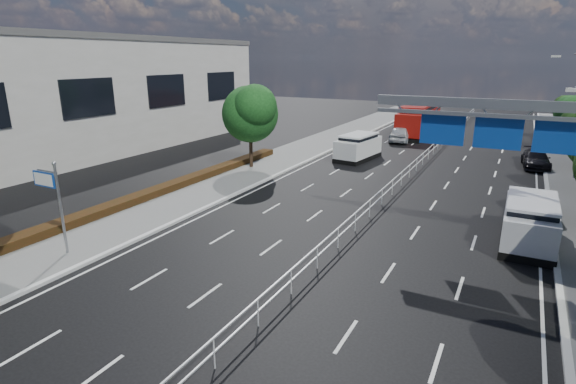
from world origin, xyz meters
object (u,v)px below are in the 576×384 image
at_px(toilet_sign, 52,192).
at_px(overhead_gantry, 517,128).
at_px(white_minivan, 358,147).
at_px(red_bus, 419,119).
at_px(near_car_dark, 427,120).
at_px(near_car_silver, 400,134).
at_px(parked_car_dark, 536,159).
at_px(silver_minivan, 530,222).
at_px(parked_car_teal, 535,205).

bearing_deg(toilet_sign, overhead_gantry, 29.60).
relative_size(white_minivan, red_bus, 0.46).
xyz_separation_m(overhead_gantry, red_bus, (-10.39, 30.82, -3.79)).
distance_m(overhead_gantry, white_minivan, 19.93).
bearing_deg(white_minivan, overhead_gantry, -43.47).
relative_size(overhead_gantry, near_car_dark, 2.51).
xyz_separation_m(toilet_sign, overhead_gantry, (17.69, 10.05, 2.66)).
height_order(near_car_silver, near_car_dark, near_car_silver).
bearing_deg(parked_car_dark, red_bus, 130.08).
distance_m(overhead_gantry, silver_minivan, 4.76).
relative_size(near_car_dark, silver_minivan, 0.76).
height_order(red_bus, near_car_silver, red_bus).
relative_size(near_car_silver, parked_car_teal, 1.04).
bearing_deg(overhead_gantry, near_car_silver, 113.54).
xyz_separation_m(near_car_silver, silver_minivan, (12.20, -24.44, 0.26)).
relative_size(overhead_gantry, parked_car_teal, 2.17).
bearing_deg(near_car_silver, near_car_dark, -96.73).
bearing_deg(parked_car_teal, silver_minivan, -97.59).
height_order(overhead_gantry, red_bus, overhead_gantry).
bearing_deg(parked_car_dark, toilet_sign, -128.65).
xyz_separation_m(parked_car_teal, parked_car_dark, (0.14, 13.26, 0.03)).
bearing_deg(near_car_silver, parked_car_dark, 146.33).
relative_size(red_bus, near_car_silver, 2.38).
xyz_separation_m(near_car_silver, near_car_dark, (0.12, 13.74, -0.16)).
bearing_deg(near_car_dark, overhead_gantry, 108.31).
relative_size(toilet_sign, red_bus, 0.37).
xyz_separation_m(toilet_sign, white_minivan, (5.47, 25.13, -1.85)).
bearing_deg(near_car_dark, white_minivan, 89.73).
distance_m(red_bus, near_car_silver, 5.46).
bearing_deg(parked_car_dark, parked_car_teal, -95.64).
distance_m(toilet_sign, silver_minivan, 21.91).
distance_m(overhead_gantry, parked_car_teal, 7.65).
xyz_separation_m(red_bus, silver_minivan, (11.49, -29.77, -0.73)).
distance_m(overhead_gantry, parked_car_dark, 19.61).
relative_size(silver_minivan, parked_car_dark, 1.13).
relative_size(toilet_sign, parked_car_teal, 0.92).
bearing_deg(near_car_silver, toilet_sign, 73.27).
bearing_deg(toilet_sign, parked_car_dark, 56.39).
xyz_separation_m(near_car_dark, parked_car_dark, (12.55, -20.32, 0.01)).
bearing_deg(parked_car_dark, silver_minivan, -96.53).
xyz_separation_m(white_minivan, near_car_silver, (1.12, 10.42, -0.26)).
height_order(near_car_silver, parked_car_dark, near_car_silver).
height_order(toilet_sign, overhead_gantry, overhead_gantry).
bearing_deg(white_minivan, near_car_silver, 91.34).
bearing_deg(red_bus, near_car_silver, -97.51).
bearing_deg(silver_minivan, white_minivan, 133.32).
relative_size(near_car_silver, near_car_dark, 1.20).
bearing_deg(white_minivan, toilet_sign, -94.79).
height_order(white_minivan, near_car_dark, white_minivan).
relative_size(overhead_gantry, parked_car_dark, 2.17).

